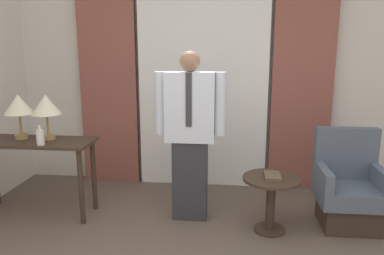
{
  "coord_description": "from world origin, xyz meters",
  "views": [
    {
      "loc": [
        0.33,
        -1.92,
        1.71
      ],
      "look_at": [
        -0.01,
        1.43,
        0.97
      ],
      "focal_mm": 35.0,
      "sensor_mm": 36.0,
      "label": 1
    }
  ],
  "objects_px": {
    "bottle_near_edge": "(40,137)",
    "side_table": "(271,195)",
    "table_lamp_left": "(19,106)",
    "person": "(190,131)",
    "table_lamp_right": "(46,106)",
    "desk": "(33,153)",
    "armchair": "(348,192)",
    "book": "(272,176)"
  },
  "relations": [
    {
      "from": "desk",
      "to": "table_lamp_left",
      "type": "bearing_deg",
      "value": 155.19
    },
    {
      "from": "table_lamp_left",
      "to": "person",
      "type": "relative_size",
      "value": 0.27
    },
    {
      "from": "table_lamp_right",
      "to": "bottle_near_edge",
      "type": "height_order",
      "value": "table_lamp_right"
    },
    {
      "from": "table_lamp_right",
      "to": "side_table",
      "type": "xyz_separation_m",
      "value": [
        2.21,
        -0.2,
        -0.76
      ]
    },
    {
      "from": "bottle_near_edge",
      "to": "book",
      "type": "bearing_deg",
      "value": 0.63
    },
    {
      "from": "person",
      "to": "table_lamp_right",
      "type": "bearing_deg",
      "value": -179.71
    },
    {
      "from": "desk",
      "to": "armchair",
      "type": "relative_size",
      "value": 1.32
    },
    {
      "from": "desk",
      "to": "bottle_near_edge",
      "type": "height_order",
      "value": "bottle_near_edge"
    },
    {
      "from": "book",
      "to": "side_table",
      "type": "bearing_deg",
      "value": 164.59
    },
    {
      "from": "table_lamp_right",
      "to": "bottle_near_edge",
      "type": "distance_m",
      "value": 0.34
    },
    {
      "from": "table_lamp_left",
      "to": "bottle_near_edge",
      "type": "xyz_separation_m",
      "value": [
        0.32,
        -0.23,
        -0.26
      ]
    },
    {
      "from": "armchair",
      "to": "side_table",
      "type": "xyz_separation_m",
      "value": [
        -0.76,
        -0.21,
        0.02
      ]
    },
    {
      "from": "table_lamp_right",
      "to": "bottle_near_edge",
      "type": "bearing_deg",
      "value": -81.61
    },
    {
      "from": "desk",
      "to": "person",
      "type": "relative_size",
      "value": 0.74
    },
    {
      "from": "bottle_near_edge",
      "to": "person",
      "type": "height_order",
      "value": "person"
    },
    {
      "from": "desk",
      "to": "bottle_near_edge",
      "type": "relative_size",
      "value": 6.37
    },
    {
      "from": "table_lamp_left",
      "to": "side_table",
      "type": "height_order",
      "value": "table_lamp_left"
    },
    {
      "from": "bottle_near_edge",
      "to": "side_table",
      "type": "relative_size",
      "value": 0.36
    },
    {
      "from": "table_lamp_left",
      "to": "bottle_near_edge",
      "type": "relative_size",
      "value": 2.35
    },
    {
      "from": "side_table",
      "to": "desk",
      "type": "bearing_deg",
      "value": 176.76
    },
    {
      "from": "armchair",
      "to": "side_table",
      "type": "bearing_deg",
      "value": -164.41
    },
    {
      "from": "table_lamp_left",
      "to": "bottle_near_edge",
      "type": "bearing_deg",
      "value": -35.08
    },
    {
      "from": "table_lamp_left",
      "to": "table_lamp_right",
      "type": "height_order",
      "value": "same"
    },
    {
      "from": "table_lamp_left",
      "to": "side_table",
      "type": "xyz_separation_m",
      "value": [
        2.5,
        -0.2,
        -0.76
      ]
    },
    {
      "from": "side_table",
      "to": "bottle_near_edge",
      "type": "bearing_deg",
      "value": -179.33
    },
    {
      "from": "desk",
      "to": "table_lamp_right",
      "type": "relative_size",
      "value": 2.72
    },
    {
      "from": "desk",
      "to": "side_table",
      "type": "distance_m",
      "value": 2.38
    },
    {
      "from": "table_lamp_right",
      "to": "person",
      "type": "height_order",
      "value": "person"
    },
    {
      "from": "side_table",
      "to": "table_lamp_right",
      "type": "bearing_deg",
      "value": 174.83
    },
    {
      "from": "person",
      "to": "book",
      "type": "height_order",
      "value": "person"
    },
    {
      "from": "table_lamp_left",
      "to": "side_table",
      "type": "relative_size",
      "value": 0.85
    },
    {
      "from": "bottle_near_edge",
      "to": "side_table",
      "type": "distance_m",
      "value": 2.24
    },
    {
      "from": "bottle_near_edge",
      "to": "armchair",
      "type": "bearing_deg",
      "value": 4.6
    },
    {
      "from": "person",
      "to": "side_table",
      "type": "xyz_separation_m",
      "value": [
        0.78,
        -0.21,
        -0.54
      ]
    },
    {
      "from": "table_lamp_left",
      "to": "person",
      "type": "bearing_deg",
      "value": 0.24
    },
    {
      "from": "side_table",
      "to": "book",
      "type": "relative_size",
      "value": 2.3
    },
    {
      "from": "side_table",
      "to": "person",
      "type": "bearing_deg",
      "value": 165.02
    },
    {
      "from": "table_lamp_left",
      "to": "armchair",
      "type": "height_order",
      "value": "table_lamp_left"
    },
    {
      "from": "desk",
      "to": "side_table",
      "type": "xyz_separation_m",
      "value": [
        2.36,
        -0.13,
        -0.29
      ]
    },
    {
      "from": "table_lamp_left",
      "to": "person",
      "type": "xyz_separation_m",
      "value": [
        1.73,
        0.01,
        -0.22
      ]
    },
    {
      "from": "table_lamp_right",
      "to": "armchair",
      "type": "relative_size",
      "value": 0.49
    },
    {
      "from": "person",
      "to": "side_table",
      "type": "bearing_deg",
      "value": -14.98
    }
  ]
}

